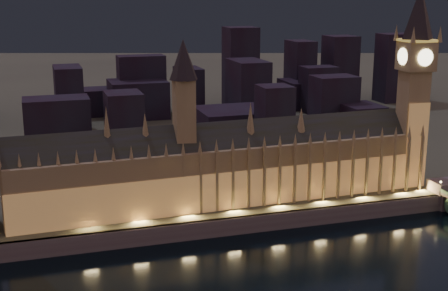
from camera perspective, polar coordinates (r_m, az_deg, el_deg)
name	(u,v)px	position (r m, az deg, el deg)	size (l,w,h in m)	color
ground_plane	(254,274)	(246.72, 2.74, -11.69)	(2000.00, 2000.00, 0.00)	black
north_bank	(101,81)	(739.76, -11.19, 5.79)	(2000.00, 960.00, 8.00)	#3C3D2E
embankment_wall	(223,227)	(280.72, -0.13, -7.49)	(2000.00, 2.50, 8.00)	#564648
palace_of_westminster	(224,166)	(294.36, 0.04, -1.86)	(202.00, 28.46, 78.00)	olive
elizabeth_tower	(415,70)	(329.91, 17.09, 6.65)	(18.00, 18.00, 107.76)	olive
city_backdrop	(182,94)	(474.82, -3.82, 4.72)	(473.78, 215.63, 80.63)	black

